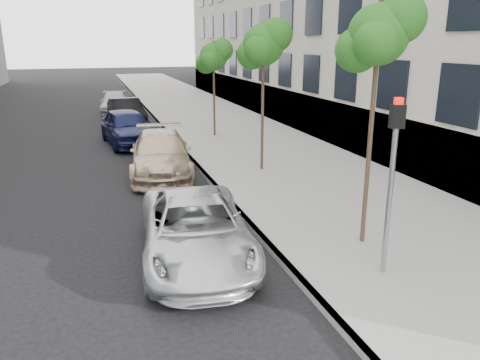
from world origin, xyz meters
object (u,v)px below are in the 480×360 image
tree_near (380,35)px  suv (161,154)px  sedan_blue (127,127)px  tree_mid (264,45)px  sedan_black (126,112)px  sedan_rear (115,103)px  signal_pole (392,168)px  tree_far (214,57)px  minivan (196,229)px

tree_near → suv: tree_near is taller
suv → sedan_blue: size_ratio=1.07×
sedan_blue → tree_mid: bearing=-63.6°
tree_mid → sedan_black: 12.48m
tree_near → sedan_rear: bearing=100.1°
tree_mid → sedan_rear: size_ratio=1.17×
signal_pole → sedan_rear: 24.51m
tree_far → sedan_rear: (-4.08, 9.79, -3.13)m
sedan_blue → suv: bearing=-89.5°
minivan → sedan_rear: minivan is taller
tree_mid → signal_pole: bearing=-93.1°
tree_mid → tree_far: 6.53m
signal_pole → tree_near: bearing=86.2°
sedan_rear → suv: bearing=-84.0°
suv → sedan_blue: (-0.69, 5.37, 0.07)m
tree_mid → suv: tree_mid is taller
minivan → sedan_blue: 12.19m
suv → sedan_black: bearing=99.1°
sedan_black → tree_near: bearing=-83.2°
signal_pole → sedan_black: bearing=113.1°
tree_mid → sedan_black: (-3.73, 11.35, -3.61)m
minivan → sedan_black: bearing=96.7°
suv → sedan_black: size_ratio=1.13×
tree_near → signal_pole: bearing=-107.2°
sedan_blue → minivan: bearing=-94.9°
tree_near → signal_pole: (-0.43, -1.39, -2.32)m
tree_mid → sedan_rear: bearing=104.0°
tree_near → sedan_blue: (-4.10, 12.76, -3.77)m
tree_mid → sedan_blue: bearing=123.3°
tree_near → suv: size_ratio=1.05×
tree_far → signal_pole: 14.48m
minivan → suv: size_ratio=0.96×
tree_mid → signal_pole: size_ratio=1.50×
tree_far → suv: tree_far is taller
suv → sedan_rear: 15.42m
tree_near → sedan_blue: tree_near is taller
minivan → sedan_black: sedan_black is taller
minivan → sedan_blue: (-0.41, 12.18, 0.12)m
tree_mid → tree_far: size_ratio=1.14×
sedan_blue → sedan_rear: 10.04m
sedan_blue → signal_pole: bearing=-82.3°
tree_near → signal_pole: 2.75m
tree_far → suv: size_ratio=0.90×
suv → sedan_blue: 5.42m
tree_far → minivan: tree_far is taller
tree_near → sedan_black: (-3.73, 17.85, -3.83)m
minivan → suv: suv is taller
tree_far → sedan_black: size_ratio=1.01×
tree_mid → sedan_blue: (-4.10, 6.26, -3.55)m
tree_near → tree_far: (0.00, 13.00, -0.79)m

